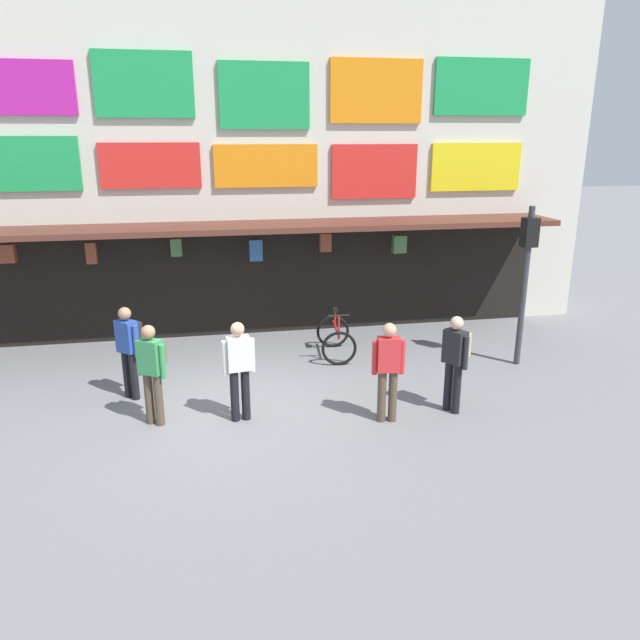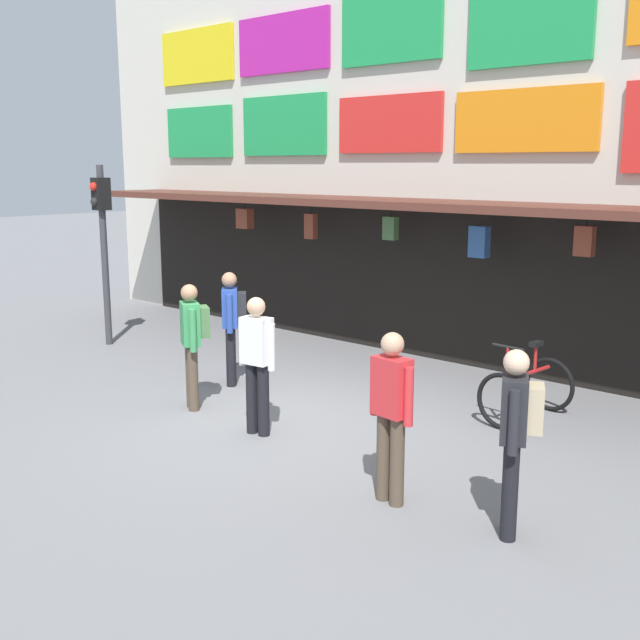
# 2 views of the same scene
# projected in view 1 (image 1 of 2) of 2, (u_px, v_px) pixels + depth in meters

# --- Properties ---
(ground_plane) EXTENTS (80.00, 80.00, 0.00)m
(ground_plane) POSITION_uv_depth(u_px,v_px,m) (225.00, 406.00, 10.46)
(ground_plane) COLOR slate
(shopfront) EXTENTS (18.00, 2.60, 8.00)m
(shopfront) POSITION_uv_depth(u_px,v_px,m) (209.00, 159.00, 13.58)
(shopfront) COLOR beige
(shopfront) RESTS_ON ground
(traffic_light_far) EXTENTS (0.29, 0.33, 3.20)m
(traffic_light_far) POSITION_uv_depth(u_px,v_px,m) (527.00, 261.00, 11.78)
(traffic_light_far) COLOR #38383D
(traffic_light_far) RESTS_ON ground
(bicycle_parked) EXTENTS (0.82, 1.22, 1.05)m
(bicycle_parked) POSITION_uv_depth(u_px,v_px,m) (336.00, 338.00, 12.73)
(bicycle_parked) COLOR black
(bicycle_parked) RESTS_ON ground
(pedestrian_in_red) EXTENTS (0.53, 0.26, 1.68)m
(pedestrian_in_red) POSITION_uv_depth(u_px,v_px,m) (239.00, 366.00, 9.70)
(pedestrian_in_red) COLOR black
(pedestrian_in_red) RESTS_ON ground
(pedestrian_in_black) EXTENTS (0.47, 0.47, 1.68)m
(pedestrian_in_black) POSITION_uv_depth(u_px,v_px,m) (129.00, 345.00, 10.53)
(pedestrian_in_black) COLOR black
(pedestrian_in_black) RESTS_ON ground
(pedestrian_in_white) EXTENTS (0.48, 0.46, 1.68)m
(pedestrian_in_white) POSITION_uv_depth(u_px,v_px,m) (152.00, 367.00, 9.57)
(pedestrian_in_white) COLOR brown
(pedestrian_in_white) RESTS_ON ground
(pedestrian_in_blue) EXTENTS (0.53, 0.27, 1.68)m
(pedestrian_in_blue) POSITION_uv_depth(u_px,v_px,m) (388.00, 367.00, 9.66)
(pedestrian_in_blue) COLOR brown
(pedestrian_in_blue) RESTS_ON ground
(pedestrian_in_purple) EXTENTS (0.46, 0.48, 1.68)m
(pedestrian_in_purple) POSITION_uv_depth(u_px,v_px,m) (455.00, 356.00, 10.01)
(pedestrian_in_purple) COLOR black
(pedestrian_in_purple) RESTS_ON ground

